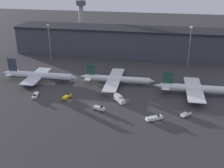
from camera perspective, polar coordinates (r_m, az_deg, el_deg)
name	(u,v)px	position (r m, az deg, el deg)	size (l,w,h in m)	color
ground	(94,105)	(139.92, -3.72, -4.34)	(600.00, 600.00, 0.00)	#383538
terminal_building	(121,41)	(216.76, 1.88, 8.68)	(161.69, 25.12, 21.01)	#3D424C
airplane_0	(39,76)	(172.78, -14.65, 1.66)	(47.50, 28.63, 13.28)	silver
airplane_1	(116,79)	(163.00, 0.87, 1.00)	(44.35, 36.83, 11.33)	white
airplane_2	(197,89)	(155.88, 16.84, -0.95)	(46.29, 33.46, 12.09)	white
service_vehicle_0	(35,95)	(152.64, -15.32, -2.23)	(3.87, 7.22, 2.56)	white
service_vehicle_1	(154,118)	(127.28, 8.58, -6.85)	(7.73, 5.81, 2.83)	white
service_vehicle_2	(186,114)	(133.56, 14.77, -5.95)	(5.19, 5.40, 2.58)	white
service_vehicle_3	(99,108)	(134.23, -2.58, -4.93)	(5.75, 3.57, 2.84)	white
service_vehicle_4	(67,97)	(147.13, -9.19, -2.58)	(3.73, 6.02, 2.85)	gold
service_vehicle_5	(119,99)	(141.68, 1.47, -3.01)	(6.66, 7.43, 3.67)	white
lamp_post_0	(49,38)	(205.84, -12.65, 9.13)	(1.80, 1.80, 26.48)	slate
lamp_post_1	(190,43)	(190.25, 15.56, 8.11)	(1.80, 1.80, 28.72)	slate
control_tower	(81,16)	(258.56, -6.29, 13.60)	(9.00, 9.00, 38.42)	#99999E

